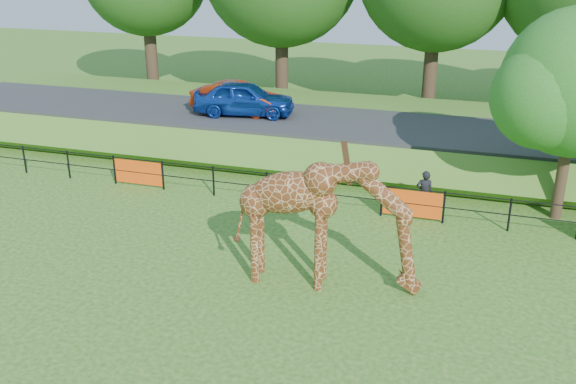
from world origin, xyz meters
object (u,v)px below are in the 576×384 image
at_px(car_blue, 244,98).
at_px(visitor, 424,193).
at_px(giraffe, 327,223).
at_px(car_red, 237,98).

distance_m(car_blue, visitor, 10.02).
bearing_deg(giraffe, car_blue, 116.35).
bearing_deg(visitor, car_red, -44.18).
xyz_separation_m(giraffe, car_red, (-6.87, 11.07, 0.32)).
relative_size(car_blue, car_red, 1.07).
bearing_deg(car_blue, visitor, -131.46).
bearing_deg(visitor, car_blue, -44.33).
height_order(car_blue, car_red, car_blue).
distance_m(giraffe, car_red, 13.03).
relative_size(car_red, visitor, 2.63).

